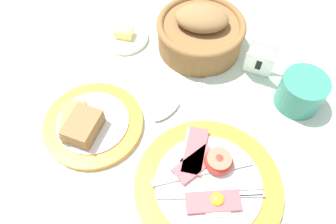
{
  "coord_description": "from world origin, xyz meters",
  "views": [
    {
      "loc": [
        0.09,
        -0.22,
        0.57
      ],
      "look_at": [
        -0.05,
        0.09,
        0.02
      ],
      "focal_mm": 35.0,
      "sensor_mm": 36.0,
      "label": 1
    }
  ],
  "objects_px": {
    "bread_basket": "(200,32)",
    "breakfast_plate": "(208,183)",
    "sugar_cup": "(301,91)",
    "teaspoon_by_saucer": "(176,103)",
    "bread_plate": "(89,124)",
    "number_card": "(260,62)",
    "butter_dish": "(125,37)"
  },
  "relations": [
    {
      "from": "bread_basket",
      "to": "breakfast_plate",
      "type": "bearing_deg",
      "value": -65.4
    },
    {
      "from": "sugar_cup",
      "to": "teaspoon_by_saucer",
      "type": "xyz_separation_m",
      "value": [
        -0.22,
        -0.11,
        -0.03
      ]
    },
    {
      "from": "bread_plate",
      "to": "bread_basket",
      "type": "height_order",
      "value": "bread_basket"
    },
    {
      "from": "bread_plate",
      "to": "sugar_cup",
      "type": "distance_m",
      "value": 0.43
    },
    {
      "from": "breakfast_plate",
      "to": "bread_basket",
      "type": "bearing_deg",
      "value": 114.6
    },
    {
      "from": "number_card",
      "to": "butter_dish",
      "type": "bearing_deg",
      "value": -176.56
    },
    {
      "from": "bread_basket",
      "to": "teaspoon_by_saucer",
      "type": "distance_m",
      "value": 0.18
    },
    {
      "from": "bread_plate",
      "to": "bread_basket",
      "type": "relative_size",
      "value": 0.99
    },
    {
      "from": "butter_dish",
      "to": "teaspoon_by_saucer",
      "type": "xyz_separation_m",
      "value": [
        0.19,
        -0.12,
        -0.0
      ]
    },
    {
      "from": "sugar_cup",
      "to": "number_card",
      "type": "distance_m",
      "value": 0.11
    },
    {
      "from": "breakfast_plate",
      "to": "teaspoon_by_saucer",
      "type": "distance_m",
      "value": 0.18
    },
    {
      "from": "bread_basket",
      "to": "butter_dish",
      "type": "distance_m",
      "value": 0.18
    },
    {
      "from": "sugar_cup",
      "to": "teaspoon_by_saucer",
      "type": "bearing_deg",
      "value": -153.62
    },
    {
      "from": "sugar_cup",
      "to": "teaspoon_by_saucer",
      "type": "height_order",
      "value": "sugar_cup"
    },
    {
      "from": "teaspoon_by_saucer",
      "to": "breakfast_plate",
      "type": "bearing_deg",
      "value": 63.71
    },
    {
      "from": "bread_plate",
      "to": "sugar_cup",
      "type": "relative_size",
      "value": 2.13
    },
    {
      "from": "teaspoon_by_saucer",
      "to": "bread_basket",
      "type": "bearing_deg",
      "value": -152.28
    },
    {
      "from": "sugar_cup",
      "to": "bread_basket",
      "type": "distance_m",
      "value": 0.25
    },
    {
      "from": "bread_plate",
      "to": "number_card",
      "type": "distance_m",
      "value": 0.38
    },
    {
      "from": "butter_dish",
      "to": "number_card",
      "type": "relative_size",
      "value": 1.5
    },
    {
      "from": "bread_basket",
      "to": "number_card",
      "type": "relative_size",
      "value": 2.7
    },
    {
      "from": "breakfast_plate",
      "to": "number_card",
      "type": "bearing_deg",
      "value": 89.3
    },
    {
      "from": "bread_plate",
      "to": "bread_basket",
      "type": "distance_m",
      "value": 0.32
    },
    {
      "from": "breakfast_plate",
      "to": "number_card",
      "type": "xyz_separation_m",
      "value": [
        0.0,
        0.29,
        0.03
      ]
    },
    {
      "from": "teaspoon_by_saucer",
      "to": "bread_plate",
      "type": "bearing_deg",
      "value": -25.64
    },
    {
      "from": "bread_plate",
      "to": "butter_dish",
      "type": "xyz_separation_m",
      "value": [
        -0.06,
        0.24,
        -0.01
      ]
    },
    {
      "from": "butter_dish",
      "to": "number_card",
      "type": "distance_m",
      "value": 0.32
    },
    {
      "from": "sugar_cup",
      "to": "butter_dish",
      "type": "height_order",
      "value": "sugar_cup"
    },
    {
      "from": "teaspoon_by_saucer",
      "to": "number_card",
      "type": "bearing_deg",
      "value": 161.72
    },
    {
      "from": "breakfast_plate",
      "to": "teaspoon_by_saucer",
      "type": "xyz_separation_m",
      "value": [
        -0.12,
        0.14,
        -0.01
      ]
    },
    {
      "from": "bread_basket",
      "to": "teaspoon_by_saucer",
      "type": "bearing_deg",
      "value": -83.77
    },
    {
      "from": "bread_plate",
      "to": "breakfast_plate",
      "type": "bearing_deg",
      "value": -2.92
    }
  ]
}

